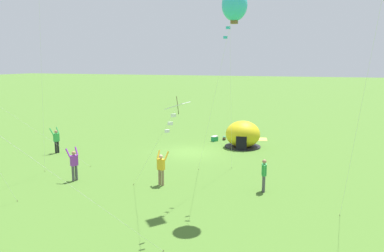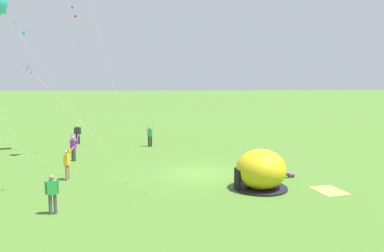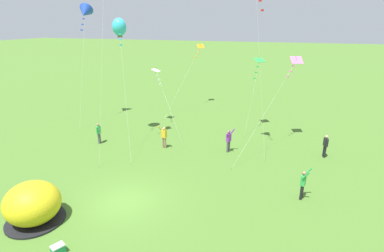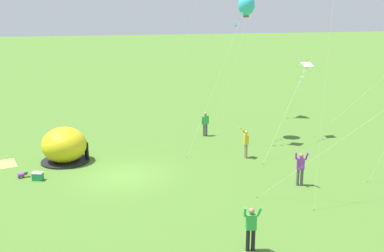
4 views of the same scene
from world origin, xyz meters
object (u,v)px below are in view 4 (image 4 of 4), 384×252
object	(u,v)px
toddler_crawling	(23,174)
person_far_back	(251,226)
person_with_toddler	(205,123)
kite_cyan	(246,5)
kite_white	(305,69)
popup_tent	(64,146)
person_arms_raised	(300,167)
cooler_box	(38,176)
person_flying_kite	(246,142)

from	to	relation	value
toddler_crawling	person_far_back	world-z (taller)	person_far_back
person_with_toddler	kite_cyan	world-z (taller)	kite_cyan
person_far_back	kite_white	xyz separation A→B (m)	(-13.26, 9.74, 3.86)
popup_tent	person_far_back	distance (m)	14.12
person_arms_raised	person_far_back	size ratio (longest dim) A/B	1.00
person_arms_raised	kite_cyan	size ratio (longest dim) A/B	0.19
cooler_box	person_far_back	distance (m)	12.65
cooler_box	person_flying_kite	distance (m)	12.07
cooler_box	person_with_toddler	distance (m)	12.65
person_with_toddler	kite_white	bearing A→B (deg)	69.18
cooler_box	person_far_back	xyz separation A→B (m)	(9.90, 7.85, 0.78)
toddler_crawling	kite_cyan	xyz separation A→B (m)	(-3.98, 14.44, 8.90)
popup_tent	toddler_crawling	world-z (taller)	popup_tent
person_far_back	kite_cyan	xyz separation A→B (m)	(-14.51, 5.80, 8.08)
cooler_box	toddler_crawling	world-z (taller)	cooler_box
cooler_box	person_far_back	world-z (taller)	person_far_back
popup_tent	person_arms_raised	distance (m)	13.59
person_arms_raised	person_flying_kite	world-z (taller)	same
cooler_box	person_arms_raised	size ratio (longest dim) A/B	0.34
person_with_toddler	person_flying_kite	bearing A→B (deg)	8.45
person_arms_raised	kite_white	world-z (taller)	kite_white
popup_tent	person_arms_raised	size ratio (longest dim) A/B	1.49
popup_tent	kite_white	world-z (taller)	kite_white
kite_white	popup_tent	bearing A→B (deg)	-87.65
person_with_toddler	person_far_back	bearing A→B (deg)	-12.18
toddler_crawling	person_arms_raised	size ratio (longest dim) A/B	0.29
person_arms_raised	cooler_box	bearing A→B (deg)	-109.71
cooler_box	person_arms_raised	bearing A→B (deg)	70.29
toddler_crawling	kite_white	distance (m)	19.16
popup_tent	person_flying_kite	size ratio (longest dim) A/B	1.49
kite_cyan	kite_white	xyz separation A→B (m)	(1.25, 3.95, -4.21)
popup_tent	cooler_box	xyz separation A→B (m)	(2.70, -1.47, -0.78)
popup_tent	kite_white	xyz separation A→B (m)	(-0.66, 16.12, 3.87)
toddler_crawling	person_arms_raised	bearing A→B (deg)	69.00
kite_white	toddler_crawling	bearing A→B (deg)	-81.56
popup_tent	kite_white	size ratio (longest dim) A/B	0.49
cooler_box	person_flying_kite	size ratio (longest dim) A/B	0.34
cooler_box	person_far_back	bearing A→B (deg)	38.41
person_arms_raised	person_far_back	bearing A→B (deg)	-43.84
popup_tent	person_flying_kite	world-z (taller)	popup_tent
person_far_back	person_flying_kite	xyz separation A→B (m)	(-10.24, 4.19, -0.00)
popup_tent	person_with_toddler	world-z (taller)	popup_tent
cooler_box	kite_white	bearing A→B (deg)	100.83
toddler_crawling	kite_white	bearing A→B (deg)	98.44
kite_cyan	person_far_back	bearing A→B (deg)	-21.78
person_with_toddler	person_flying_kite	xyz separation A→B (m)	(5.44, 0.81, 0.03)
person_far_back	person_flying_kite	size ratio (longest dim) A/B	1.00
person_with_toddler	kite_cyan	distance (m)	8.54
person_far_back	kite_cyan	distance (m)	17.59
popup_tent	person_far_back	bearing A→B (deg)	26.86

